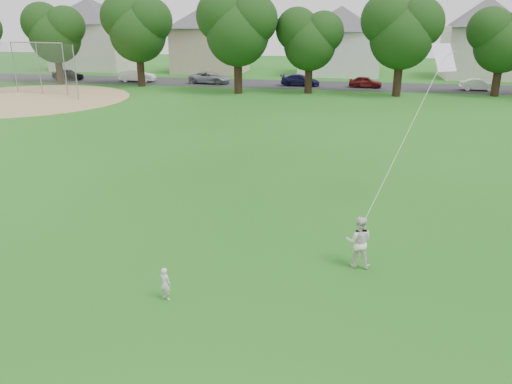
% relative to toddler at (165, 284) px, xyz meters
% --- Properties ---
extents(ground, '(160.00, 160.00, 0.00)m').
position_rel_toddler_xyz_m(ground, '(2.30, 0.11, -0.44)').
color(ground, '#185112').
rests_on(ground, ground).
extents(street, '(90.00, 7.00, 0.01)m').
position_rel_toddler_xyz_m(street, '(2.30, 42.11, -0.44)').
color(street, '#2D2D30').
rests_on(street, ground).
extents(dirt_infield, '(18.00, 18.00, 0.02)m').
position_rel_toddler_xyz_m(dirt_infield, '(-23.70, 28.11, -0.43)').
color(dirt_infield, '#9E7F51').
rests_on(dirt_infield, ground).
extents(toddler, '(0.37, 0.30, 0.89)m').
position_rel_toddler_xyz_m(toddler, '(0.00, 0.00, 0.00)').
color(toddler, silver).
rests_on(toddler, ground).
extents(older_boy, '(0.75, 0.59, 1.53)m').
position_rel_toddler_xyz_m(older_boy, '(4.78, 2.75, 0.32)').
color(older_boy, silver).
rests_on(older_boy, ground).
extents(kite, '(1.84, 3.16, 7.37)m').
position_rel_toddler_xyz_m(kite, '(6.06, 5.43, 2.85)').
color(kite, white).
rests_on(kite, ground).
extents(baseball_backstop, '(10.34, 2.72, 4.54)m').
position_rel_toddler_xyz_m(baseball_backstop, '(-23.83, 30.58, 1.83)').
color(baseball_backstop, gray).
rests_on(baseball_backstop, ground).
extents(tree_row, '(79.87, 8.72, 11.59)m').
position_rel_toddler_xyz_m(tree_row, '(7.05, 36.18, 5.69)').
color(tree_row, black).
rests_on(tree_row, ground).
extents(parked_cars, '(70.42, 2.52, 1.26)m').
position_rel_toddler_xyz_m(parked_cars, '(6.73, 41.11, 0.16)').
color(parked_cars, black).
rests_on(parked_cars, ground).
extents(house_row, '(76.77, 13.58, 10.54)m').
position_rel_toddler_xyz_m(house_row, '(1.06, 52.11, 4.69)').
color(house_row, beige).
rests_on(house_row, ground).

